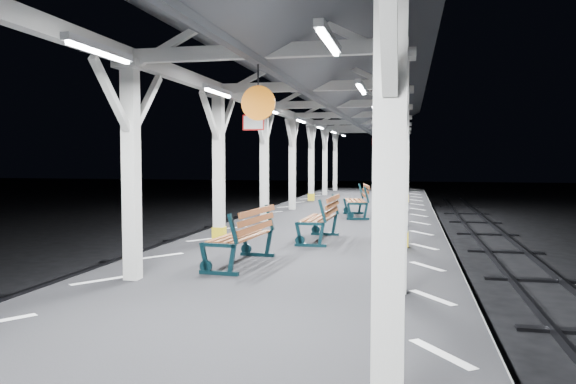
% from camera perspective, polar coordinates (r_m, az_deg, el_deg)
% --- Properties ---
extents(ground, '(120.00, 120.00, 0.00)m').
position_cam_1_polar(ground, '(10.44, -0.02, -12.44)').
color(ground, black).
rests_on(ground, ground).
extents(platform, '(6.00, 50.00, 1.00)m').
position_cam_1_polar(platform, '(10.32, -0.02, -9.77)').
color(platform, black).
rests_on(platform, ground).
extents(hazard_stripes_left, '(1.00, 48.00, 0.01)m').
position_cam_1_polar(hazard_stripes_left, '(10.99, -12.68, -6.35)').
color(hazard_stripes_left, silver).
rests_on(hazard_stripes_left, platform).
extents(hazard_stripes_right, '(1.00, 48.00, 0.01)m').
position_cam_1_polar(hazard_stripes_right, '(10.00, 13.96, -7.35)').
color(hazard_stripes_right, silver).
rests_on(hazard_stripes_right, platform).
extents(track_left, '(2.20, 60.00, 0.16)m').
position_cam_1_polar(track_left, '(12.45, -23.50, -9.75)').
color(track_left, '#2D2D33').
rests_on(track_left, ground).
extents(canopy, '(5.40, 49.00, 4.65)m').
position_cam_1_polar(canopy, '(10.17, -0.04, 13.10)').
color(canopy, silver).
rests_on(canopy, platform).
extents(bench_near, '(0.84, 1.90, 1.00)m').
position_cam_1_polar(bench_near, '(9.77, -4.35, -4.35)').
color(bench_near, '#0B252D').
rests_on(bench_near, platform).
extents(bench_mid, '(0.74, 1.90, 1.02)m').
position_cam_1_polar(bench_mid, '(12.61, 3.58, -2.54)').
color(bench_mid, '#0B252D').
rests_on(bench_mid, platform).
extents(bench_far, '(1.01, 1.98, 1.02)m').
position_cam_1_polar(bench_far, '(17.87, 7.23, -0.78)').
color(bench_far, '#0B252D').
rests_on(bench_far, platform).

